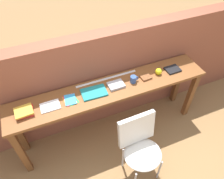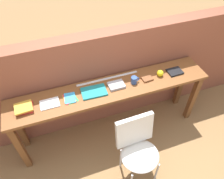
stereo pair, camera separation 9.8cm
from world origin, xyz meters
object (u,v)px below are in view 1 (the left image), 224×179
book_open_centre (94,92)px  leather_journal_brown (146,77)px  magazine_cycling (50,106)px  book_repair_rightmost (173,69)px  chair_white_moulded (140,146)px  mug (133,79)px  sports_ball_small (159,72)px  pamphlet_pile_colourful (70,100)px  book_stack_leftmost (24,112)px

book_open_centre → leather_journal_brown: (0.69, -0.01, 0.00)m
magazine_cycling → book_repair_rightmost: 1.61m
chair_white_moulded → book_repair_rightmost: size_ratio=4.73×
mug → sports_ball_small: mug is taller
magazine_cycling → leather_journal_brown: size_ratio=1.65×
book_repair_rightmost → book_open_centre: bearing=178.7°
pamphlet_pile_colourful → book_repair_rightmost: size_ratio=0.98×
magazine_cycling → pamphlet_pile_colourful: 0.23m
book_stack_leftmost → mug: size_ratio=1.81×
leather_journal_brown → magazine_cycling: bearing=176.5°
book_stack_leftmost → book_open_centre: 0.79m
magazine_cycling → book_open_centre: 0.52m
book_stack_leftmost → magazine_cycling: size_ratio=0.93×
book_stack_leftmost → pamphlet_pile_colourful: (0.50, -0.01, -0.02)m
magazine_cycling → leather_journal_brown: leather_journal_brown is taller
chair_white_moulded → book_repair_rightmost: book_repair_rightmost is taller
sports_ball_small → book_repair_rightmost: sports_ball_small is taller
pamphlet_pile_colourful → sports_ball_small: (1.16, 0.01, 0.04)m
book_open_centre → mug: size_ratio=2.69×
chair_white_moulded → book_stack_leftmost: 1.34m
sports_ball_small → book_stack_leftmost: bearing=180.0°
book_stack_leftmost → pamphlet_pile_colourful: 0.50m
leather_journal_brown → pamphlet_pile_colourful: bearing=176.1°
chair_white_moulded → pamphlet_pile_colourful: (-0.59, 0.66, 0.36)m
pamphlet_pile_colourful → leather_journal_brown: leather_journal_brown is taller
chair_white_moulded → mug: 0.79m
chair_white_moulded → book_repair_rightmost: 1.09m
book_stack_leftmost → chair_white_moulded: bearing=-31.2°
sports_ball_small → book_repair_rightmost: bearing=-1.3°
book_stack_leftmost → book_repair_rightmost: size_ratio=1.06×
book_stack_leftmost → book_open_centre: bearing=-0.1°
book_stack_leftmost → magazine_cycling: (0.27, -0.01, -0.02)m
book_stack_leftmost → sports_ball_small: bearing=-0.0°
book_open_centre → mug: (0.51, -0.01, 0.03)m
pamphlet_pile_colourful → leather_journal_brown: size_ratio=1.43×
pamphlet_pile_colourful → book_open_centre: 0.29m
book_repair_rightmost → mug: bearing=179.4°
magazine_cycling → chair_white_moulded: bearing=-38.5°
sports_ball_small → book_open_centre: bearing=-179.9°
leather_journal_brown → sports_ball_small: bearing=-1.3°
pamphlet_pile_colourful → book_open_centre: bearing=0.7°
pamphlet_pile_colourful → leather_journal_brown: 0.98m
leather_journal_brown → chair_white_moulded: bearing=-124.3°
magazine_cycling → book_stack_leftmost: bearing=177.1°
chair_white_moulded → magazine_cycling: (-0.82, 0.65, 0.36)m
chair_white_moulded → book_repair_rightmost: (0.78, 0.66, 0.36)m
book_stack_leftmost → leather_journal_brown: book_stack_leftmost is taller
mug → leather_journal_brown: mug is taller
book_open_centre → magazine_cycling: bearing=-176.4°
pamphlet_pile_colourful → sports_ball_small: size_ratio=2.23×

